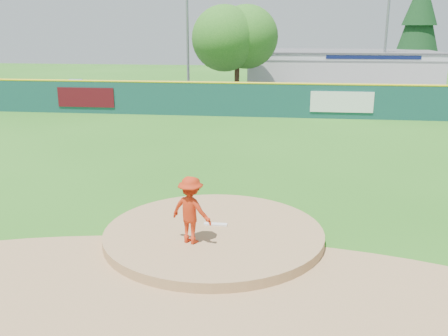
# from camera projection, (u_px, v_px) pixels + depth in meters

# --- Properties ---
(ground) EXTENTS (120.00, 120.00, 0.00)m
(ground) POSITION_uv_depth(u_px,v_px,m) (214.00, 239.00, 12.60)
(ground) COLOR #286B19
(ground) RESTS_ON ground
(pitchers_mound) EXTENTS (5.50, 5.50, 0.50)m
(pitchers_mound) POSITION_uv_depth(u_px,v_px,m) (214.00, 239.00, 12.60)
(pitchers_mound) COLOR #9E774C
(pitchers_mound) RESTS_ON ground
(pitching_rubber) EXTENTS (0.60, 0.15, 0.04)m
(pitching_rubber) POSITION_uv_depth(u_px,v_px,m) (216.00, 224.00, 12.82)
(pitching_rubber) COLOR white
(pitching_rubber) RESTS_ON pitchers_mound
(infield_dirt_arc) EXTENTS (15.40, 15.40, 0.01)m
(infield_dirt_arc) POSITION_uv_depth(u_px,v_px,m) (192.00, 300.00, 9.74)
(infield_dirt_arc) COLOR #9E774C
(infield_dirt_arc) RESTS_ON ground
(parking_lot) EXTENTS (44.00, 16.00, 0.02)m
(parking_lot) POSITION_uv_depth(u_px,v_px,m) (265.00, 97.00, 38.38)
(parking_lot) COLOR #38383A
(parking_lot) RESTS_ON ground
(pitcher) EXTENTS (1.19, 0.95, 1.61)m
(pitcher) POSITION_uv_depth(u_px,v_px,m) (191.00, 210.00, 11.60)
(pitcher) COLOR red
(pitcher) RESTS_ON pitchers_mound
(van) EXTENTS (5.11, 3.46, 1.30)m
(van) POSITION_uv_depth(u_px,v_px,m) (339.00, 98.00, 32.73)
(van) COLOR white
(van) RESTS_ON parking_lot
(pool_building_grp) EXTENTS (15.20, 8.20, 3.31)m
(pool_building_grp) POSITION_uv_depth(u_px,v_px,m) (340.00, 71.00, 41.96)
(pool_building_grp) COLOR silver
(pool_building_grp) RESTS_ON ground
(fence_banners) EXTENTS (19.10, 0.04, 1.20)m
(fence_banners) POSITION_uv_depth(u_px,v_px,m) (210.00, 100.00, 29.80)
(fence_banners) COLOR #510B14
(fence_banners) RESTS_ON ground
(playground_slide) EXTENTS (0.99, 2.78, 1.54)m
(playground_slide) POSITION_uv_depth(u_px,v_px,m) (74.00, 90.00, 35.98)
(playground_slide) COLOR blue
(playground_slide) RESTS_ON ground
(outfield_fence) EXTENTS (40.00, 0.14, 2.07)m
(outfield_fence) POSITION_uv_depth(u_px,v_px,m) (258.00, 99.00, 29.49)
(outfield_fence) COLOR #154442
(outfield_fence) RESTS_ON ground
(deciduous_tree) EXTENTS (5.60, 5.60, 7.36)m
(deciduous_tree) POSITION_uv_depth(u_px,v_px,m) (237.00, 36.00, 35.48)
(deciduous_tree) COLOR #382314
(deciduous_tree) RESTS_ON ground
(conifer_tree) EXTENTS (4.40, 4.40, 9.50)m
(conifer_tree) POSITION_uv_depth(u_px,v_px,m) (419.00, 23.00, 43.88)
(conifer_tree) COLOR #382314
(conifer_tree) RESTS_ON ground
(light_pole_left) EXTENTS (1.75, 0.25, 11.00)m
(light_pole_left) POSITION_uv_depth(u_px,v_px,m) (187.00, 15.00, 37.47)
(light_pole_left) COLOR gray
(light_pole_left) RESTS_ON ground
(light_pole_right) EXTENTS (1.75, 0.25, 10.00)m
(light_pole_right) POSITION_uv_depth(u_px,v_px,m) (387.00, 22.00, 37.69)
(light_pole_right) COLOR gray
(light_pole_right) RESTS_ON ground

